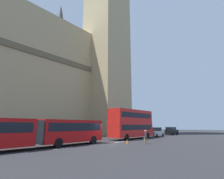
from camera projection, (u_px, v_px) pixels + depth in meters
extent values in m
plane|color=#262628|center=(105.00, 144.00, 22.66)|extent=(160.00, 160.00, 0.00)
cube|color=silver|center=(15.00, 154.00, 14.51)|extent=(2.20, 0.16, 0.01)
cube|color=silver|center=(63.00, 148.00, 17.95)|extent=(2.20, 0.16, 0.01)
cube|color=silver|center=(96.00, 145.00, 21.39)|extent=(2.20, 0.16, 0.01)
cube|color=silver|center=(120.00, 142.00, 24.83)|extent=(2.20, 0.16, 0.01)
cube|color=silver|center=(137.00, 140.00, 28.27)|extent=(2.20, 0.16, 0.01)
cube|color=tan|center=(107.00, 39.00, 51.31)|extent=(9.76, 9.76, 53.23)
cone|color=#383D42|center=(60.00, 15.00, 44.72)|extent=(2.40, 2.40, 5.79)
cube|color=#B20F0F|center=(71.00, 131.00, 21.33)|extent=(8.06, 2.50, 2.50)
cube|color=black|center=(71.00, 127.00, 21.42)|extent=(7.42, 2.54, 0.90)
cylinder|color=#3F3F3F|center=(35.00, 132.00, 17.98)|extent=(2.38, 2.38, 2.25)
cylinder|color=black|center=(93.00, 140.00, 22.32)|extent=(1.00, 0.30, 1.00)
cylinder|color=black|center=(58.00, 143.00, 18.58)|extent=(1.00, 0.30, 1.00)
cube|color=red|center=(132.00, 129.00, 30.97)|extent=(10.14, 2.50, 2.40)
cube|color=black|center=(132.00, 127.00, 31.04)|extent=(9.13, 2.54, 0.84)
cube|color=red|center=(132.00, 116.00, 31.41)|extent=(9.94, 2.50, 2.10)
cube|color=black|center=(132.00, 116.00, 31.43)|extent=(9.13, 2.54, 0.84)
cylinder|color=black|center=(147.00, 135.00, 32.47)|extent=(1.00, 0.30, 1.00)
cylinder|color=black|center=(126.00, 137.00, 27.61)|extent=(1.00, 0.30, 1.00)
cube|color=#B7B7BC|center=(156.00, 133.00, 36.83)|extent=(4.40, 1.80, 0.90)
cube|color=black|center=(155.00, 129.00, 36.84)|extent=(2.46, 1.66, 0.70)
cylinder|color=black|center=(163.00, 135.00, 37.30)|extent=(0.64, 0.30, 0.64)
cylinder|color=black|center=(156.00, 135.00, 35.19)|extent=(0.64, 0.30, 0.64)
cube|color=black|center=(172.00, 132.00, 43.29)|extent=(4.40, 1.80, 0.90)
cube|color=black|center=(171.00, 129.00, 43.30)|extent=(2.46, 1.66, 0.70)
cylinder|color=black|center=(177.00, 133.00, 43.76)|extent=(0.64, 0.30, 0.64)
cylinder|color=black|center=(173.00, 134.00, 41.65)|extent=(0.64, 0.30, 0.64)
cube|color=black|center=(127.00, 144.00, 22.16)|extent=(0.36, 0.36, 0.03)
cone|color=orange|center=(127.00, 142.00, 22.22)|extent=(0.28, 0.28, 0.55)
cylinder|color=white|center=(127.00, 141.00, 22.22)|extent=(0.17, 0.17, 0.08)
cube|color=black|center=(145.00, 141.00, 26.39)|extent=(0.36, 0.36, 0.03)
cone|color=orange|center=(144.00, 139.00, 26.44)|extent=(0.28, 0.28, 0.55)
cylinder|color=white|center=(144.00, 139.00, 26.45)|extent=(0.17, 0.17, 0.08)
cylinder|color=#726651|center=(147.00, 140.00, 22.36)|extent=(0.16, 0.16, 0.86)
cylinder|color=#726651|center=(145.00, 140.00, 22.39)|extent=(0.16, 0.16, 0.86)
cube|color=#3F3F47|center=(146.00, 134.00, 22.52)|extent=(0.47, 0.42, 0.60)
sphere|color=tan|center=(145.00, 131.00, 22.60)|extent=(0.22, 0.22, 0.22)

